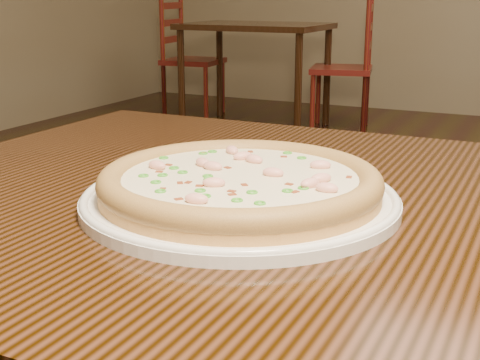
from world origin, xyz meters
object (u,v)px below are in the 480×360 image
at_px(pizza, 240,183).
at_px(bg_table_left, 256,37).
at_px(chair_a, 187,60).
at_px(hero_table, 354,291).
at_px(chair_b, 349,69).
at_px(plate, 240,199).

xyz_separation_m(pizza, bg_table_left, (-1.72, 3.83, -0.12)).
distance_m(bg_table_left, chair_a, 0.78).
bearing_deg(bg_table_left, pizza, -65.78).
bearing_deg(pizza, bg_table_left, 114.22).
bearing_deg(hero_table, chair_a, 122.47).
height_order(chair_a, chair_b, same).
height_order(pizza, chair_a, chair_a).
height_order(plate, pizza, pizza).
xyz_separation_m(hero_table, bg_table_left, (-1.84, 3.78, 0.00)).
xyz_separation_m(pizza, chair_b, (-1.08, 4.03, -0.34)).
height_order(hero_table, plate, plate).
height_order(hero_table, bg_table_left, same).
xyz_separation_m(bg_table_left, chair_a, (-0.71, 0.23, -0.22)).
relative_size(hero_table, chair_a, 1.26).
relative_size(hero_table, pizza, 3.85).
distance_m(plate, chair_a, 4.74).
xyz_separation_m(plate, chair_b, (-1.08, 4.03, -0.32)).
bearing_deg(hero_table, pizza, -157.41).
distance_m(plate, pizza, 0.02).
distance_m(plate, bg_table_left, 4.20).
bearing_deg(bg_table_left, plate, -65.78).
xyz_separation_m(pizza, chair_a, (-2.43, 4.06, -0.34)).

